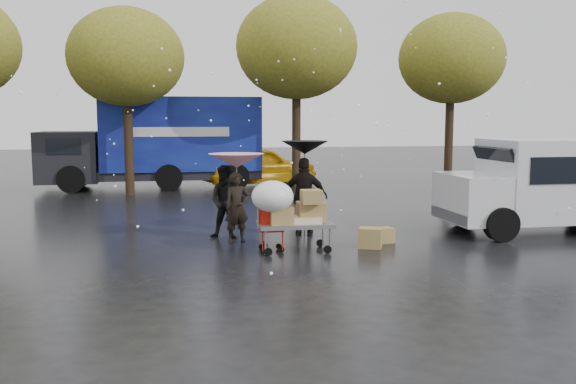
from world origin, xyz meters
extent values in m
plane|color=black|center=(0.00, 0.00, 0.00)|extent=(90.00, 90.00, 0.00)
imported|color=black|center=(-0.56, 1.02, 0.76)|extent=(0.63, 0.50, 1.52)
imported|color=black|center=(-0.75, 1.45, 0.83)|extent=(0.94, 0.82, 1.65)
imported|color=black|center=(1.04, 1.49, 0.90)|extent=(1.14, 0.77, 1.80)
cylinder|color=#4C4C4C|center=(-0.56, 1.02, 0.89)|extent=(0.02, 0.02, 1.78)
cone|color=#EC617F|center=(-0.56, 1.02, 1.78)|extent=(1.21, 1.21, 0.30)
sphere|color=#4C4C4C|center=(-0.56, 1.02, 1.81)|extent=(0.06, 0.06, 0.06)
cylinder|color=#4C4C4C|center=(1.04, 1.49, 1.01)|extent=(0.02, 0.02, 2.03)
cone|color=black|center=(1.04, 1.49, 2.03)|extent=(1.07, 1.07, 0.30)
sphere|color=#4C4C4C|center=(1.04, 1.49, 2.06)|extent=(0.06, 0.06, 0.06)
cube|color=slate|center=(0.50, -0.14, 0.55)|extent=(1.50, 0.80, 0.08)
cylinder|color=slate|center=(-0.25, -0.14, 0.80)|extent=(0.04, 0.04, 0.60)
cube|color=olive|center=(0.85, -0.04, 0.79)|extent=(0.55, 0.45, 0.40)
cube|color=olive|center=(0.20, -0.24, 0.77)|extent=(0.45, 0.40, 0.35)
cube|color=olive|center=(0.80, -0.29, 1.13)|extent=(0.40, 0.35, 0.28)
cube|color=#CBBB8D|center=(0.55, -0.14, 0.65)|extent=(0.90, 0.55, 0.12)
cylinder|color=black|center=(-0.10, -0.46, 0.08)|extent=(0.16, 0.05, 0.16)
cylinder|color=black|center=(-0.10, 0.18, 0.08)|extent=(0.16, 0.05, 0.16)
cylinder|color=black|center=(1.10, -0.46, 0.08)|extent=(0.16, 0.05, 0.16)
cylinder|color=black|center=(1.10, 0.18, 0.08)|extent=(0.16, 0.05, 0.16)
cube|color=#AE1609|center=(0.02, -0.06, 0.65)|extent=(0.47, 0.41, 0.45)
cylinder|color=#AE1609|center=(0.02, -0.25, 1.02)|extent=(0.42, 0.02, 0.02)
cylinder|color=#4C4C4C|center=(0.02, -0.25, 0.95)|extent=(0.02, 0.02, 0.60)
ellipsoid|color=white|center=(0.02, -0.25, 1.15)|extent=(0.84, 0.84, 0.63)
cylinder|color=black|center=(-0.16, -0.22, 0.06)|extent=(0.12, 0.04, 0.12)
cylinder|color=black|center=(-0.16, 0.10, 0.06)|extent=(0.12, 0.04, 0.12)
cylinder|color=black|center=(0.20, -0.22, 0.06)|extent=(0.12, 0.04, 0.12)
cylinder|color=black|center=(0.20, 0.10, 0.06)|extent=(0.12, 0.04, 0.12)
cube|color=silver|center=(7.34, 0.98, 1.25)|extent=(3.80, 2.00, 1.90)
cube|color=silver|center=(4.94, 0.98, 0.85)|extent=(1.20, 1.95, 1.10)
cube|color=black|center=(5.49, 0.98, 1.70)|extent=(0.37, 1.70, 0.67)
cube|color=slate|center=(4.39, 0.98, 0.45)|extent=(0.12, 1.90, 0.25)
cylinder|color=black|center=(5.14, 0.03, 0.38)|extent=(0.76, 0.28, 0.76)
cylinder|color=black|center=(5.14, 1.93, 0.38)|extent=(0.76, 0.28, 0.76)
cube|color=navy|center=(-1.65, 12.12, 2.10)|extent=(6.00, 2.50, 2.80)
cube|color=black|center=(-5.85, 12.12, 1.25)|extent=(2.20, 2.40, 1.90)
cube|color=black|center=(-2.65, 12.12, 0.55)|extent=(8.00, 2.30, 0.35)
cube|color=silver|center=(-1.65, 10.86, 2.20)|extent=(3.50, 0.03, 0.35)
cylinder|color=black|center=(-5.65, 10.97, 0.50)|extent=(1.00, 0.30, 1.00)
cylinder|color=black|center=(-5.65, 13.27, 0.50)|extent=(1.00, 0.30, 1.00)
cylinder|color=black|center=(0.35, 10.97, 0.50)|extent=(1.00, 0.30, 1.00)
cylinder|color=black|center=(0.35, 13.27, 0.50)|extent=(1.00, 0.30, 1.00)
cube|color=olive|center=(2.11, -0.08, 0.21)|extent=(0.58, 0.53, 0.42)
cube|color=olive|center=(2.55, 0.37, 0.16)|extent=(0.49, 0.42, 0.33)
imported|color=#E09C0B|center=(1.44, 12.31, 0.80)|extent=(5.03, 3.29, 1.59)
cylinder|color=black|center=(-3.50, 10.00, 2.24)|extent=(0.32, 0.32, 4.48)
ellipsoid|color=#4B5C1A|center=(-3.50, 10.00, 4.80)|extent=(4.00, 4.00, 3.40)
cylinder|color=black|center=(2.50, 10.00, 2.45)|extent=(0.32, 0.32, 4.90)
ellipsoid|color=#4B5C1A|center=(2.50, 10.00, 5.25)|extent=(4.40, 4.40, 3.74)
cylinder|color=black|center=(8.50, 10.00, 2.31)|extent=(0.32, 0.32, 4.62)
ellipsoid|color=#4B5C1A|center=(8.50, 10.00, 4.95)|extent=(4.00, 4.00, 3.40)
camera|label=1|loc=(-1.80, -12.07, 2.68)|focal=38.00mm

